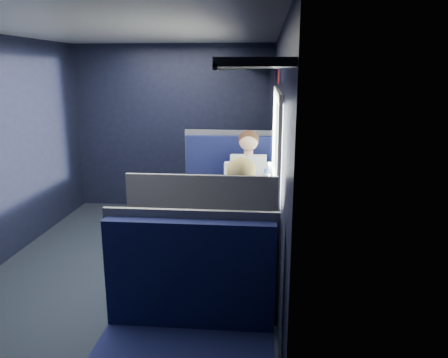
# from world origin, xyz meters

# --- Properties ---
(ground) EXTENTS (2.80, 4.20, 0.01)m
(ground) POSITION_xyz_m (0.00, 0.00, -0.01)
(ground) COLOR black
(room_shell) EXTENTS (3.00, 4.40, 2.40)m
(room_shell) POSITION_xyz_m (0.02, 0.00, 1.48)
(room_shell) COLOR black
(room_shell) RESTS_ON ground
(table) EXTENTS (0.62, 1.00, 0.74)m
(table) POSITION_xyz_m (1.03, 0.00, 0.66)
(table) COLOR #54565E
(table) RESTS_ON ground
(seat_bay_near) EXTENTS (1.04, 0.62, 1.26)m
(seat_bay_near) POSITION_xyz_m (0.84, 0.87, 0.42)
(seat_bay_near) COLOR #0D113B
(seat_bay_near) RESTS_ON ground
(seat_bay_far) EXTENTS (1.04, 0.62, 1.26)m
(seat_bay_far) POSITION_xyz_m (0.85, -0.87, 0.41)
(seat_bay_far) COLOR #0D113B
(seat_bay_far) RESTS_ON ground
(seat_row_front) EXTENTS (1.04, 0.51, 1.16)m
(seat_row_front) POSITION_xyz_m (0.85, 1.80, 0.41)
(seat_row_front) COLOR #0D113B
(seat_row_front) RESTS_ON ground
(seat_row_back) EXTENTS (1.04, 0.51, 1.16)m
(seat_row_back) POSITION_xyz_m (0.85, -1.80, 0.41)
(seat_row_back) COLOR #0D113B
(seat_row_back) RESTS_ON ground
(man) EXTENTS (0.53, 0.56, 1.32)m
(man) POSITION_xyz_m (1.10, 0.70, 0.72)
(man) COLOR black
(man) RESTS_ON ground
(woman) EXTENTS (0.53, 0.56, 1.32)m
(woman) POSITION_xyz_m (1.10, -0.71, 0.73)
(woman) COLOR black
(woman) RESTS_ON ground
(papers) EXTENTS (0.65, 0.80, 0.01)m
(papers) POSITION_xyz_m (1.05, 0.07, 0.74)
(papers) COLOR white
(papers) RESTS_ON table
(laptop) EXTENTS (0.27, 0.35, 0.25)m
(laptop) POSITION_xyz_m (1.29, -0.05, 0.81)
(laptop) COLOR silver
(laptop) RESTS_ON table
(bottle_small) EXTENTS (0.07, 0.07, 0.22)m
(bottle_small) POSITION_xyz_m (1.29, 0.40, 0.84)
(bottle_small) COLOR silver
(bottle_small) RESTS_ON table
(cup) EXTENTS (0.08, 0.08, 0.10)m
(cup) POSITION_xyz_m (1.20, 0.34, 0.79)
(cup) COLOR white
(cup) RESTS_ON table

